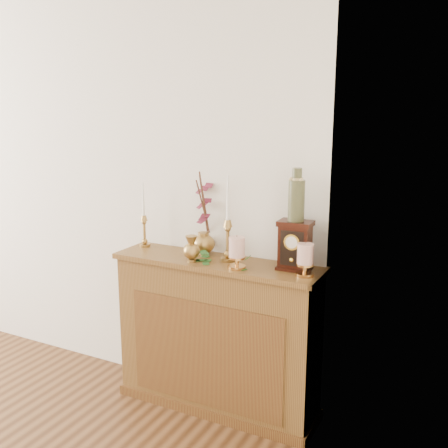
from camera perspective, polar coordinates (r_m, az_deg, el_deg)
The scene contains 10 objects.
console_shelf at distance 3.18m, azimuth -0.78°, elevation -12.48°, with size 1.24×0.34×0.93m.
candlestick_left at distance 3.30m, azimuth -8.68°, elevation -0.20°, with size 0.07×0.07×0.41m.
candlestick_center at distance 2.95m, azimuth 0.41°, elevation -1.05°, with size 0.08×0.08×0.49m.
bud_vase at distance 2.95m, azimuth -3.57°, elevation -2.75°, with size 0.09×0.09×0.15m.
ginger_jar at distance 3.11m, azimuth -2.13°, elevation 0.87°, with size 0.20×0.22×0.50m.
pillar_candle_left at distance 2.83m, azimuth 1.41°, elevation -2.97°, with size 0.10×0.10×0.19m.
pillar_candle_right at distance 2.74m, azimuth 8.83°, elevation -3.67°, with size 0.10×0.10×0.18m.
ivy_garland at distance 2.95m, azimuth 0.45°, elevation -4.00°, with size 0.36×0.18×0.07m.
mantel_clock at distance 2.83m, azimuth 7.72°, elevation -2.38°, with size 0.18×0.13×0.27m.
ceramic_vase at distance 2.77m, azimuth 7.90°, elevation 2.88°, with size 0.09×0.09×0.28m.
Camera 1 is at (2.75, -0.44, 1.80)m, focal length 42.00 mm.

